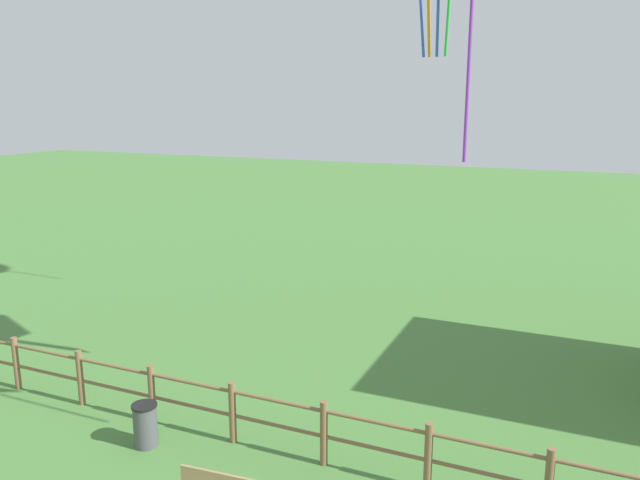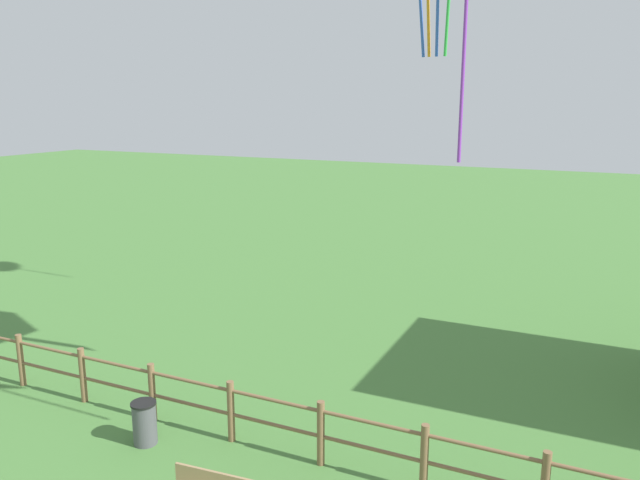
% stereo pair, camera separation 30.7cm
% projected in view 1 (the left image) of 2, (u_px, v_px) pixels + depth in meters
% --- Properties ---
extents(wooden_fence, '(17.27, 0.14, 1.23)m').
position_uv_depth(wooden_fence, '(277.00, 419.00, 11.52)').
color(wooden_fence, brown).
rests_on(wooden_fence, ground_plane).
extents(trash_bin, '(0.49, 0.49, 0.85)m').
position_uv_depth(trash_bin, '(145.00, 425.00, 11.82)').
color(trash_bin, '#4C4C51').
rests_on(trash_bin, ground_plane).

